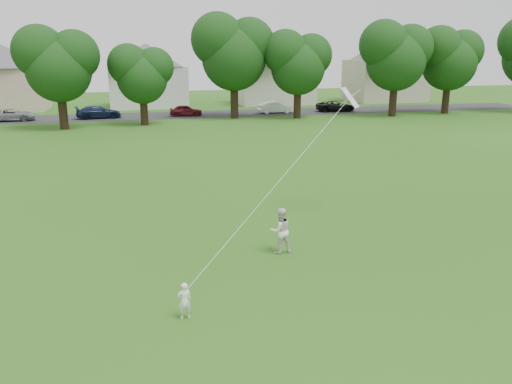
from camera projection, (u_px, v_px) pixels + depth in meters
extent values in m
plane|color=#255413|center=(259.00, 299.00, 12.88)|extent=(160.00, 160.00, 0.00)
cube|color=#2D2D30|center=(154.00, 116.00, 52.04)|extent=(90.00, 7.00, 0.01)
imported|color=white|center=(184.00, 301.00, 11.79)|extent=(0.36, 0.25, 0.93)
imported|color=white|center=(280.00, 231.00, 15.71)|extent=(0.78, 0.64, 1.48)
plane|color=white|center=(350.00, 97.00, 18.55)|extent=(1.03, 1.08, 0.72)
cylinder|color=white|center=(286.00, 173.00, 15.14)|extent=(0.01, 0.01, 10.42)
cylinder|color=black|center=(63.00, 110.00, 42.16)|extent=(0.72, 0.72, 3.32)
cylinder|color=black|center=(144.00, 110.00, 44.78)|extent=(0.68, 0.68, 2.76)
cylinder|color=black|center=(234.00, 98.00, 49.54)|extent=(0.78, 0.78, 3.93)
cylinder|color=black|center=(297.00, 101.00, 49.69)|extent=(0.72, 0.72, 3.32)
cylinder|color=black|center=(393.00, 98.00, 51.39)|extent=(0.76, 0.76, 3.72)
cylinder|color=black|center=(446.00, 97.00, 53.82)|extent=(0.74, 0.74, 3.55)
imported|color=gray|center=(12.00, 115.00, 47.65)|extent=(4.27, 2.08, 1.17)
imported|color=#111A37|center=(98.00, 112.00, 49.59)|extent=(4.55, 2.35, 1.26)
imported|color=maroon|center=(186.00, 110.00, 51.74)|extent=(3.44, 1.62, 1.14)
imported|color=white|center=(276.00, 107.00, 54.12)|extent=(3.89, 1.39, 1.28)
imported|color=black|center=(336.00, 106.00, 55.87)|extent=(4.47, 2.33, 1.20)
cube|color=beige|center=(5.00, 89.00, 56.80)|extent=(8.87, 7.13, 4.74)
cube|color=silver|center=(148.00, 87.00, 60.73)|extent=(9.00, 7.68, 4.84)
pyramid|color=#545156|center=(145.00, 43.00, 59.39)|extent=(12.98, 12.98, 2.66)
cube|color=beige|center=(274.00, 84.00, 64.64)|extent=(9.41, 7.08, 5.01)
pyramid|color=#545156|center=(274.00, 42.00, 63.26)|extent=(13.57, 13.57, 2.75)
cube|color=#BDB59C|center=(385.00, 81.00, 68.52)|extent=(9.71, 7.28, 5.51)
pyramid|color=#545156|center=(388.00, 37.00, 66.99)|extent=(14.01, 14.01, 3.03)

